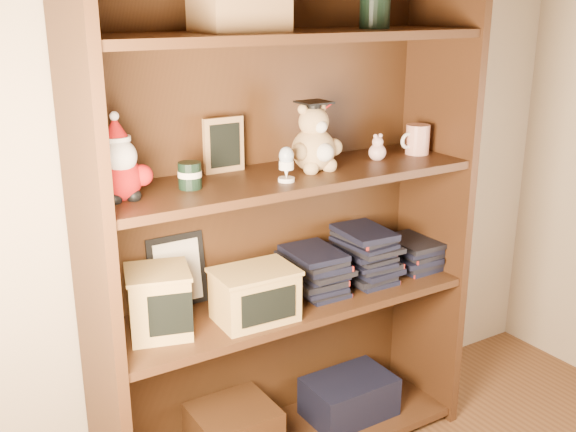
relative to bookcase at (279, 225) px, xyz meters
name	(u,v)px	position (x,y,z in m)	size (l,w,h in m)	color
bookcase	(279,225)	(0.00, 0.00, 0.00)	(1.20, 0.35, 1.60)	#3E2311
shelf_lower	(288,303)	(0.00, -0.05, -0.24)	(1.14, 0.33, 0.02)	#3E2311
shelf_upper	(288,178)	(0.00, -0.05, 0.16)	(1.14, 0.33, 0.02)	#3E2311
santa_plush	(119,167)	(-0.50, -0.06, 0.25)	(0.16, 0.12, 0.23)	#A50F0F
teachers_tin	(190,175)	(-0.31, -0.05, 0.21)	(0.06, 0.06, 0.07)	black
chalkboard_plaque	(224,146)	(-0.15, 0.06, 0.25)	(0.13, 0.07, 0.16)	#9E7547
egg_cup	(286,163)	(-0.05, -0.13, 0.22)	(0.05, 0.05, 0.10)	white
grad_teddy_bear	(315,144)	(0.09, -0.06, 0.25)	(0.17, 0.15, 0.21)	tan
pink_figurine	(377,150)	(0.33, -0.05, 0.20)	(0.06, 0.06, 0.09)	beige
teacher_mug	(417,139)	(0.50, -0.05, 0.22)	(0.11, 0.08, 0.10)	silver
certificate_frame	(177,271)	(-0.30, 0.09, -0.12)	(0.18, 0.05, 0.22)	black
treats_box	(159,302)	(-0.41, -0.05, -0.13)	(0.21, 0.21, 0.19)	tan
pencils_box	(255,294)	(-0.15, -0.12, -0.15)	(0.24, 0.18, 0.15)	tan
book_stack_left	(315,271)	(0.10, -0.05, -0.16)	(0.14, 0.20, 0.14)	black
book_stack_mid	(365,254)	(0.30, -0.05, -0.14)	(0.14, 0.20, 0.18)	black
book_stack_right	(411,254)	(0.50, -0.05, -0.18)	(0.14, 0.20, 0.10)	black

